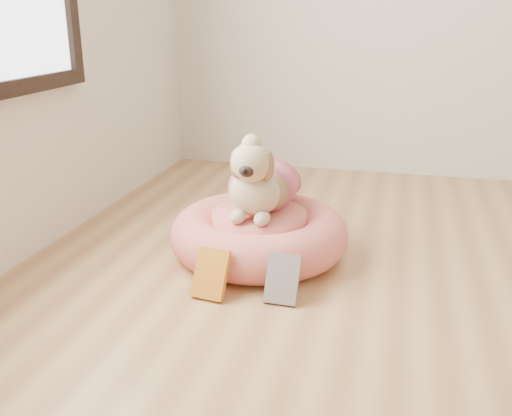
% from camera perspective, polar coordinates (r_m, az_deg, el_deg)
% --- Properties ---
extents(pet_bed, '(0.71, 0.71, 0.18)m').
position_cam_1_polar(pet_bed, '(2.29, 0.32, -2.62)').
color(pet_bed, '#F4765F').
rests_on(pet_bed, floor).
extents(dog, '(0.33, 0.47, 0.34)m').
position_cam_1_polar(dog, '(2.21, 0.50, 3.89)').
color(dog, brown).
rests_on(dog, pet_bed).
extents(book_yellow, '(0.13, 0.12, 0.17)m').
position_cam_1_polar(book_yellow, '(1.97, -4.54, -6.57)').
color(book_yellow, gold).
rests_on(book_yellow, floor).
extents(book_white, '(0.11, 0.10, 0.16)m').
position_cam_1_polar(book_white, '(1.94, 2.67, -7.09)').
color(book_white, silver).
rests_on(book_white, floor).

